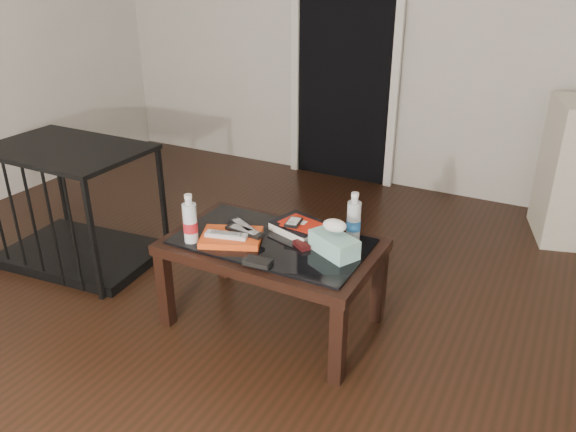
% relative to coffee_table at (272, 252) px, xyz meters
% --- Properties ---
extents(ground, '(5.00, 5.00, 0.00)m').
position_rel_coffee_table_xyz_m(ground, '(-0.11, -0.37, -0.40)').
color(ground, black).
rests_on(ground, ground).
extents(doorway, '(0.90, 0.08, 2.07)m').
position_rel_coffee_table_xyz_m(doorway, '(-0.51, 2.09, 0.63)').
color(doorway, black).
rests_on(doorway, ground).
extents(coffee_table, '(1.00, 0.60, 0.46)m').
position_rel_coffee_table_xyz_m(coffee_table, '(0.00, 0.00, 0.00)').
color(coffee_table, black).
rests_on(coffee_table, ground).
extents(pet_crate, '(0.95, 0.68, 0.71)m').
position_rel_coffee_table_xyz_m(pet_crate, '(-1.35, 0.03, -0.17)').
color(pet_crate, black).
rests_on(pet_crate, ground).
extents(magazines, '(0.34, 0.30, 0.03)m').
position_rel_coffee_table_xyz_m(magazines, '(-0.17, -0.09, 0.08)').
color(magazines, '#D54514').
rests_on(magazines, coffee_table).
extents(remote_silver, '(0.21, 0.10, 0.02)m').
position_rel_coffee_table_xyz_m(remote_silver, '(-0.18, -0.12, 0.11)').
color(remote_silver, silver).
rests_on(remote_silver, magazines).
extents(remote_black_front, '(0.20, 0.07, 0.02)m').
position_rel_coffee_table_xyz_m(remote_black_front, '(-0.12, -0.05, 0.11)').
color(remote_black_front, black).
rests_on(remote_black_front, magazines).
extents(remote_black_back, '(0.20, 0.14, 0.02)m').
position_rel_coffee_table_xyz_m(remote_black_back, '(-0.15, -0.01, 0.11)').
color(remote_black_back, black).
rests_on(remote_black_back, magazines).
extents(textbook, '(0.30, 0.27, 0.05)m').
position_rel_coffee_table_xyz_m(textbook, '(0.07, 0.15, 0.09)').
color(textbook, black).
rests_on(textbook, coffee_table).
extents(dvd_mailers, '(0.22, 0.18, 0.01)m').
position_rel_coffee_table_xyz_m(dvd_mailers, '(0.08, 0.14, 0.11)').
color(dvd_mailers, red).
rests_on(dvd_mailers, textbook).
extents(ipod, '(0.08, 0.11, 0.02)m').
position_rel_coffee_table_xyz_m(ipod, '(0.06, 0.11, 0.12)').
color(ipod, black).
rests_on(ipod, dvd_mailers).
extents(flip_phone, '(0.10, 0.09, 0.02)m').
position_rel_coffee_table_xyz_m(flip_phone, '(0.16, 0.00, 0.08)').
color(flip_phone, black).
rests_on(flip_phone, coffee_table).
extents(wallet, '(0.13, 0.08, 0.02)m').
position_rel_coffee_table_xyz_m(wallet, '(0.06, -0.23, 0.07)').
color(wallet, black).
rests_on(wallet, coffee_table).
extents(water_bottle_left, '(0.07, 0.07, 0.24)m').
position_rel_coffee_table_xyz_m(water_bottle_left, '(-0.33, -0.18, 0.18)').
color(water_bottle_left, silver).
rests_on(water_bottle_left, coffee_table).
extents(water_bottle_right, '(0.08, 0.08, 0.24)m').
position_rel_coffee_table_xyz_m(water_bottle_right, '(0.33, 0.19, 0.18)').
color(water_bottle_right, silver).
rests_on(water_bottle_right, coffee_table).
extents(tissue_box, '(0.26, 0.21, 0.09)m').
position_rel_coffee_table_xyz_m(tissue_box, '(0.31, 0.02, 0.11)').
color(tissue_box, teal).
rests_on(tissue_box, coffee_table).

